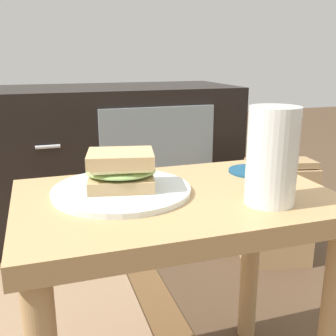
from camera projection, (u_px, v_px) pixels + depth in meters
side_table at (176, 241)px, 0.74m from camera, size 0.56×0.36×0.46m
tv_cabinet at (115, 158)px, 1.65m from camera, size 0.96×0.46×0.58m
plate at (122, 190)px, 0.72m from camera, size 0.25×0.25×0.01m
sandwich_front at (121, 170)px, 0.71m from camera, size 0.14×0.12×0.07m
beer_glass at (272, 158)px, 0.65m from camera, size 0.08×0.08×0.16m
coaster at (252, 171)px, 0.85m from camera, size 0.10×0.10×0.01m
paper_bag at (277, 212)px, 1.38m from camera, size 0.25×0.19×0.37m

